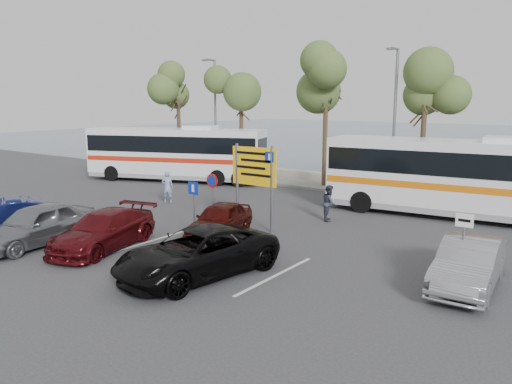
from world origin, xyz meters
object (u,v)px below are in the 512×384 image
Objects in this scene: car_silver_b at (469,264)px; car_maroon at (103,230)px; street_lamp_left at (215,112)px; car_red at (220,220)px; coach_bus_right at (462,180)px; direction_sign at (254,173)px; pedestrian_near at (167,187)px; car_blue at (4,218)px; pedestrian_far at (329,203)px; car_silver_a at (37,225)px; street_lamp_right at (394,115)px; coach_bus_left at (176,155)px; suv_black at (197,253)px.

car_maroon is at bearing -166.09° from car_silver_b.
street_lamp_left is 2.00× the size of car_red.
car_silver_b is (2.50, -9.00, -1.05)m from coach_bus_right.
direction_sign is at bearing 58.77° from car_red.
car_silver_b is at bearing -10.68° from direction_sign.
pedestrian_near reaches higher than car_red.
street_lamp_left is 1.81× the size of car_blue.
car_maroon is at bearing -117.48° from direction_sign.
pedestrian_far is at bearing 157.00° from pedestrian_near.
coach_bus_right reaches higher than car_maroon.
car_blue reaches higher than car_maroon.
car_blue is at bearing -167.17° from car_silver_b.
direction_sign reaches higher than car_silver_a.
street_lamp_right is 4.90× the size of pedestrian_far.
car_red is (11.41, -9.00, -1.06)m from coach_bus_left.
street_lamp_right reaches higher than car_maroon.
pedestrian_far is at bearing 71.40° from car_blue.
car_maroon is (-4.86, -15.83, -3.91)m from street_lamp_right.
pedestrian_near is 1.05× the size of pedestrian_far.
coach_bus_left is 7.46× the size of pedestrian_far.
direction_sign is 6.19m from suv_black.
pedestrian_near is (-4.19, 7.31, 0.16)m from car_maroon.
car_silver_a is at bearing -161.37° from suv_black.
car_silver_a is 1.16× the size of car_red.
coach_bus_right is 7.65× the size of pedestrian_far.
street_lamp_left is 18.36m from car_silver_a.
pedestrian_near is at bearing 105.74° from car_maroon.
direction_sign reaches higher than car_silver_b.
street_lamp_left is at bearing 103.11° from car_maroon.
street_lamp_right is 4.69× the size of pedestrian_near.
coach_bus_right reaches higher than direction_sign.
car_silver_a reaches higher than car_silver_b.
street_lamp_right is 2.23× the size of direction_sign.
coach_bus_left reaches higher than direction_sign.
street_lamp_left is 1.68× the size of car_maroon.
car_maroon is (9.01, -12.81, -1.05)m from coach_bus_left.
pedestrian_far reaches higher than car_blue.
street_lamp_left is 4.69× the size of pedestrian_near.
car_silver_a is 6.93m from car_red.
street_lamp_left is at bearing 73.98° from coach_bus_left.
coach_bus_left is 0.97× the size of coach_bus_right.
suv_black reaches higher than car_blue.
pedestrian_near is (-6.59, 3.50, 0.17)m from car_red.
pedestrian_near is at bearing -136.74° from street_lamp_right.
pedestrian_far is (13.69, -4.00, -0.93)m from coach_bus_left.
direction_sign is 8.67m from car_silver_a.
direction_sign reaches higher than car_blue.
direction_sign is 0.82× the size of car_blue.
pedestrian_near reaches higher than car_blue.
car_blue is at bearing -135.32° from coach_bus_right.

